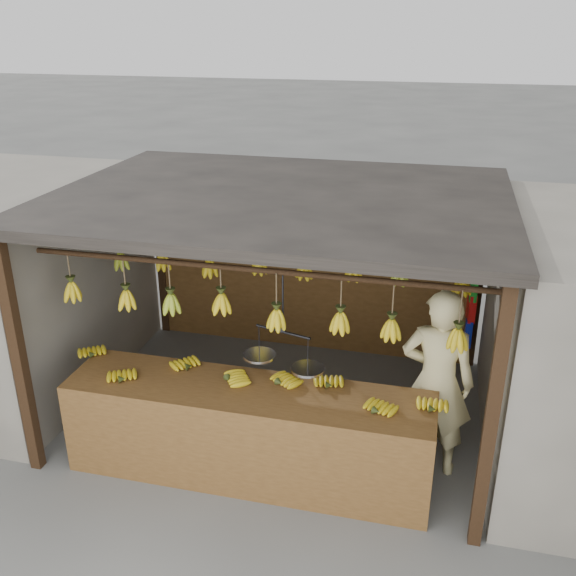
# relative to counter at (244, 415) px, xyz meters

# --- Properties ---
(ground) EXTENTS (80.00, 80.00, 0.00)m
(ground) POSITION_rel_counter_xyz_m (0.02, 1.22, -0.70)
(ground) COLOR #5B5B57
(stall) EXTENTS (4.30, 3.30, 2.40)m
(stall) POSITION_rel_counter_xyz_m (0.02, 1.55, 1.27)
(stall) COLOR black
(stall) RESTS_ON ground
(counter) EXTENTS (3.45, 0.75, 0.96)m
(counter) POSITION_rel_counter_xyz_m (0.00, 0.00, 0.00)
(counter) COLOR brown
(counter) RESTS_ON ground
(hanging_bananas) EXTENTS (3.64, 2.23, 0.40)m
(hanging_bananas) POSITION_rel_counter_xyz_m (0.02, 1.22, 0.91)
(hanging_bananas) COLOR gold
(hanging_bananas) RESTS_ON ground
(balance_scale) EXTENTS (0.75, 0.42, 0.86)m
(balance_scale) POSITION_rel_counter_xyz_m (0.30, 0.22, 0.49)
(balance_scale) COLOR black
(balance_scale) RESTS_ON ground
(vendor) EXTENTS (0.70, 0.50, 1.82)m
(vendor) POSITION_rel_counter_xyz_m (1.62, 0.62, 0.20)
(vendor) COLOR beige
(vendor) RESTS_ON ground
(bag_bundles) EXTENTS (0.08, 0.26, 1.28)m
(bag_bundles) POSITION_rel_counter_xyz_m (1.96, 2.57, 0.28)
(bag_bundles) COLOR yellow
(bag_bundles) RESTS_ON ground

